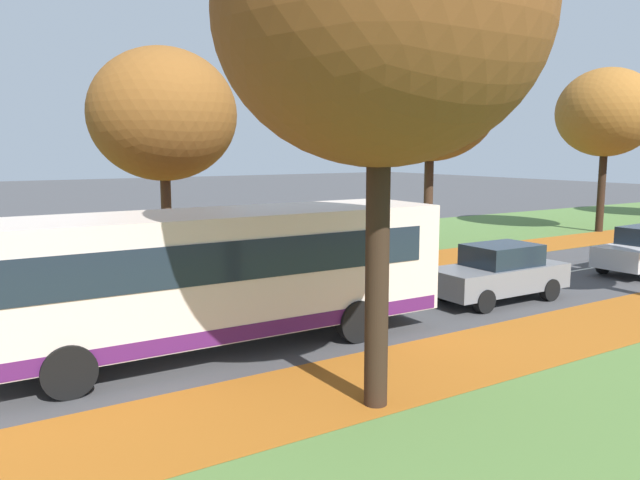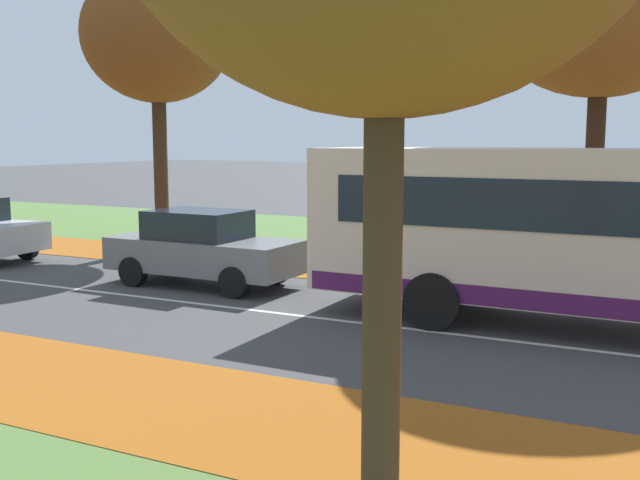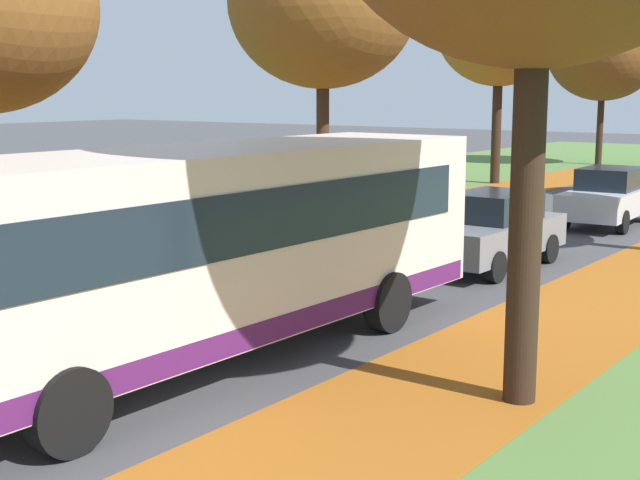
% 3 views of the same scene
% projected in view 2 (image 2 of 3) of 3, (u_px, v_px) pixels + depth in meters
% --- Properties ---
extents(leaf_litter_left, '(2.80, 60.00, 0.00)m').
position_uv_depth(leaf_litter_left, '(218.00, 411.00, 8.68)').
color(leaf_litter_left, '#9E5619').
rests_on(leaf_litter_left, grass_verge_left).
extents(grass_verge_right, '(12.00, 90.00, 0.01)m').
position_uv_depth(grass_verge_right, '(308.00, 239.00, 23.57)').
color(grass_verge_right, '#517538').
rests_on(grass_verge_right, ground).
extents(leaf_litter_right, '(2.80, 60.00, 0.00)m').
position_uv_depth(leaf_litter_right, '(450.00, 279.00, 16.83)').
color(leaf_litter_right, '#9E5619').
rests_on(leaf_litter_right, grass_verge_right).
extents(road_centre_line, '(0.12, 80.00, 0.01)m').
position_uv_depth(road_centre_line, '(102.00, 292.00, 15.42)').
color(road_centre_line, silver).
rests_on(road_centre_line, ground).
extents(tree_right_mid, '(4.17, 4.17, 7.89)m').
position_uv_depth(tree_right_mid, '(157.00, 36.00, 20.74)').
color(tree_right_mid, '#382619').
rests_on(tree_right_mid, ground).
extents(bus, '(2.79, 10.44, 2.98)m').
position_uv_depth(bus, '(631.00, 230.00, 11.93)').
color(bus, beige).
rests_on(bus, ground).
extents(car_grey_lead, '(1.84, 4.23, 1.62)m').
position_uv_depth(car_grey_lead, '(203.00, 248.00, 16.07)').
color(car_grey_lead, slate).
rests_on(car_grey_lead, ground).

